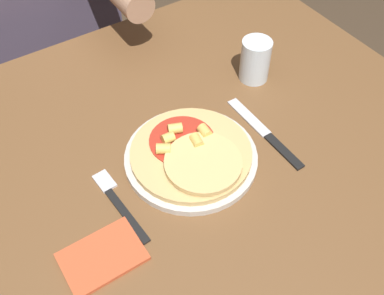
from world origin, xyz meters
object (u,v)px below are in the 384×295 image
at_px(dining_table, 177,199).
at_px(person_diner, 43,12).
at_px(fork, 117,201).
at_px(knife, 265,133).
at_px(plate, 192,159).
at_px(drinking_glass, 255,60).
at_px(pizza, 193,154).

relative_size(dining_table, person_diner, 0.98).
xyz_separation_m(fork, knife, (0.32, -0.02, 0.00)).
relative_size(plate, fork, 1.43).
relative_size(dining_table, drinking_glass, 12.24).
bearing_deg(dining_table, plate, -5.84).
distance_m(plate, drinking_glass, 0.28).
bearing_deg(person_diner, pizza, -87.26).
height_order(dining_table, knife, knife).
height_order(fork, person_diner, person_diner).
height_order(dining_table, drinking_glass, drinking_glass).
height_order(plate, drinking_glass, drinking_glass).
bearing_deg(dining_table, pizza, -12.83).
relative_size(dining_table, plate, 4.66).
distance_m(dining_table, knife, 0.22).
bearing_deg(fork, plate, 1.81).
relative_size(pizza, knife, 1.04).
xyz_separation_m(pizza, knife, (0.16, -0.02, -0.02)).
bearing_deg(knife, person_diner, 104.69).
height_order(pizza, drinking_glass, drinking_glass).
bearing_deg(fork, pizza, 0.23).
bearing_deg(pizza, knife, -6.44).
relative_size(fork, person_diner, 0.15).
xyz_separation_m(dining_table, pizza, (0.04, -0.01, 0.13)).
bearing_deg(pizza, dining_table, 167.17).
xyz_separation_m(fork, drinking_glass, (0.41, 0.13, 0.05)).
bearing_deg(dining_table, knife, -7.61).
bearing_deg(knife, pizza, 173.56).
distance_m(pizza, knife, 0.16).
distance_m(pizza, fork, 0.16).
distance_m(fork, person_diner, 0.74).
height_order(fork, drinking_glass, drinking_glass).
xyz_separation_m(plate, knife, (0.16, -0.02, -0.00)).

